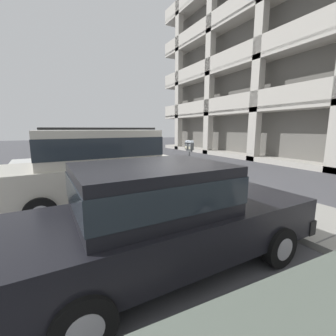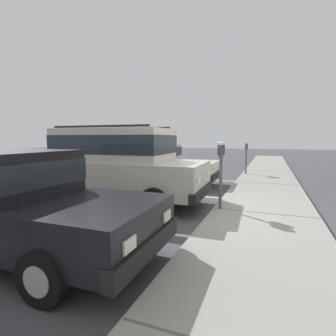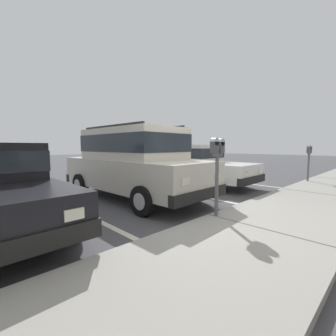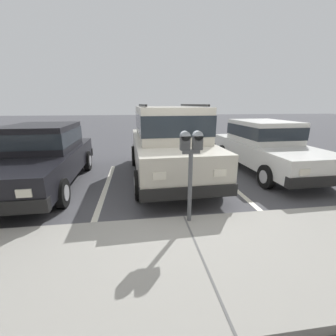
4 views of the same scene
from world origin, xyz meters
name	(u,v)px [view 1 (image 1 of 4)]	position (x,y,z in m)	size (l,w,h in m)	color
ground_plane	(180,194)	(0.00, 0.00, -0.05)	(80.00, 80.00, 0.10)	#4C4C51
sidewalk	(213,186)	(0.00, 1.30, 0.06)	(40.00, 2.20, 0.12)	#9E9B93
parking_stall_lines	(165,218)	(1.60, -1.40, 0.00)	(12.93, 4.80, 0.01)	silver
silver_suv	(100,164)	(-0.09, -2.45, 1.09)	(2.13, 4.84, 2.03)	beige
red_sedan	(77,160)	(-3.17, -2.68, 0.82)	(1.92, 4.52, 1.54)	silver
dark_hatchback	(164,213)	(3.17, -2.23, 0.82)	(1.89, 4.50, 1.54)	black
parking_meter_near	(189,153)	(-0.06, 0.35, 1.25)	(0.35, 0.12, 1.53)	#595B60
parking_meter_far	(127,144)	(-6.46, 0.37, 1.17)	(0.35, 0.12, 1.41)	#595B60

